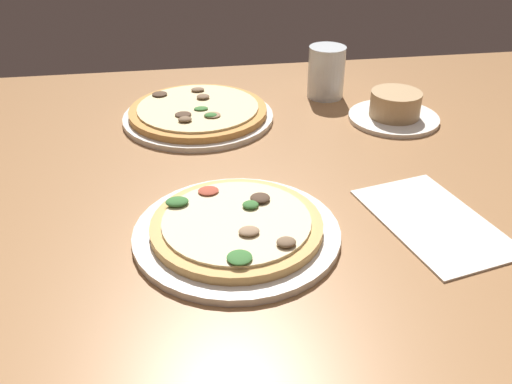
{
  "coord_description": "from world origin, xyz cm",
  "views": [
    {
      "loc": [
        -13.36,
        -68.86,
        45.86
      ],
      "look_at": [
        -3.32,
        -5.45,
        7.0
      ],
      "focal_mm": 39.6,
      "sensor_mm": 36.0,
      "label": 1
    }
  ],
  "objects_px": {
    "water_glass": "(326,76)",
    "pizza_side": "(198,113)",
    "pizza_main": "(237,229)",
    "paper_menu": "(434,221)",
    "ramekin_on_saucer": "(395,109)"
  },
  "relations": [
    {
      "from": "pizza_side",
      "to": "water_glass",
      "type": "xyz_separation_m",
      "value": [
        0.26,
        0.07,
        0.03
      ]
    },
    {
      "from": "ramekin_on_saucer",
      "to": "water_glass",
      "type": "distance_m",
      "value": 0.16
    },
    {
      "from": "water_glass",
      "to": "paper_menu",
      "type": "distance_m",
      "value": 0.46
    },
    {
      "from": "water_glass",
      "to": "pizza_side",
      "type": "bearing_deg",
      "value": -163.73
    },
    {
      "from": "paper_menu",
      "to": "pizza_side",
      "type": "bearing_deg",
      "value": 114.13
    },
    {
      "from": "pizza_main",
      "to": "pizza_side",
      "type": "bearing_deg",
      "value": 93.46
    },
    {
      "from": "pizza_main",
      "to": "paper_menu",
      "type": "xyz_separation_m",
      "value": [
        0.26,
        -0.01,
        -0.01
      ]
    },
    {
      "from": "paper_menu",
      "to": "ramekin_on_saucer",
      "type": "bearing_deg",
      "value": 65.82
    },
    {
      "from": "pizza_side",
      "to": "ramekin_on_saucer",
      "type": "relative_size",
      "value": 1.67
    },
    {
      "from": "pizza_side",
      "to": "water_glass",
      "type": "bearing_deg",
      "value": 16.27
    },
    {
      "from": "pizza_side",
      "to": "ramekin_on_saucer",
      "type": "xyz_separation_m",
      "value": [
        0.35,
        -0.06,
        0.01
      ]
    },
    {
      "from": "ramekin_on_saucer",
      "to": "water_glass",
      "type": "relative_size",
      "value": 1.63
    },
    {
      "from": "pizza_main",
      "to": "paper_menu",
      "type": "height_order",
      "value": "pizza_main"
    },
    {
      "from": "pizza_main",
      "to": "pizza_side",
      "type": "xyz_separation_m",
      "value": [
        -0.02,
        0.37,
        0.0
      ]
    },
    {
      "from": "pizza_main",
      "to": "pizza_side",
      "type": "height_order",
      "value": "same"
    }
  ]
}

